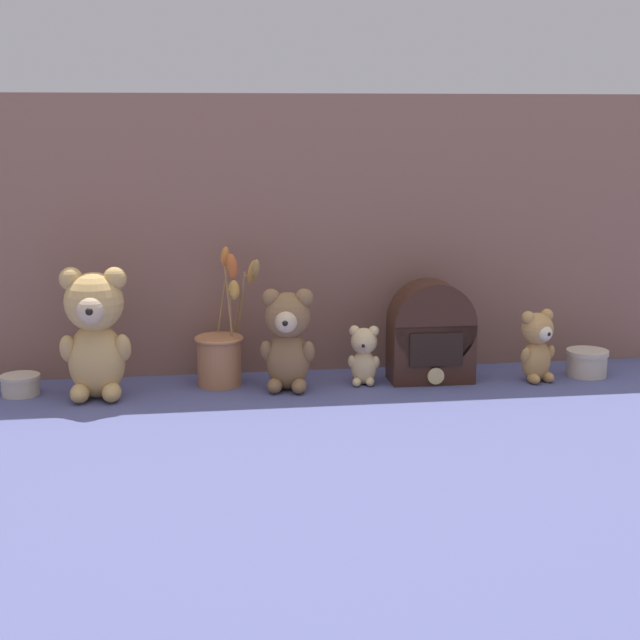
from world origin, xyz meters
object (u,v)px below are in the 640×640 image
at_px(teddy_bear_large, 95,331).
at_px(flower_vase, 221,351).
at_px(teddy_bear_tiny, 364,354).
at_px(decorative_tin_short, 21,385).
at_px(vintage_radio, 431,335).
at_px(teddy_bear_medium, 288,338).
at_px(teddy_bear_small, 537,344).
at_px(decorative_tin_tall, 587,363).

bearing_deg(teddy_bear_large, flower_vase, 13.93).
relative_size(teddy_bear_tiny, decorative_tin_short, 1.59).
bearing_deg(teddy_bear_tiny, vintage_radio, 3.40).
relative_size(teddy_bear_medium, decorative_tin_short, 2.67).
relative_size(teddy_bear_small, decorative_tin_short, 1.94).
height_order(teddy_bear_small, decorative_tin_short, teddy_bear_small).
height_order(teddy_bear_large, teddy_bear_small, teddy_bear_large).
distance_m(teddy_bear_tiny, flower_vase, 0.33).
distance_m(teddy_bear_tiny, decorative_tin_short, 0.77).
xyz_separation_m(teddy_bear_small, vintage_radio, (-0.24, 0.04, 0.02)).
distance_m(teddy_bear_medium, teddy_bear_small, 0.58).
xyz_separation_m(teddy_bear_large, teddy_bear_small, (0.99, -0.00, -0.06)).
height_order(teddy_bear_small, flower_vase, flower_vase).
distance_m(teddy_bear_large, vintage_radio, 0.75).
relative_size(teddy_bear_large, teddy_bear_medium, 1.25).
bearing_deg(teddy_bear_small, teddy_bear_medium, 179.28).
bearing_deg(flower_vase, teddy_bear_medium, -23.77).
height_order(teddy_bear_medium, decorative_tin_tall, teddy_bear_medium).
bearing_deg(teddy_bear_tiny, teddy_bear_large, -177.53).
xyz_separation_m(teddy_bear_medium, decorative_tin_short, (-0.59, 0.04, -0.10)).
relative_size(flower_vase, vintage_radio, 1.34).
relative_size(vintage_radio, decorative_tin_short, 2.71).
distance_m(vintage_radio, decorative_tin_tall, 0.39).
bearing_deg(flower_vase, teddy_bear_large, -166.07).
xyz_separation_m(vintage_radio, decorative_tin_tall, (0.38, -0.01, -0.08)).
relative_size(teddy_bear_medium, teddy_bear_small, 1.38).
relative_size(teddy_bear_tiny, vintage_radio, 0.59).
bearing_deg(flower_vase, vintage_radio, -3.85).
bearing_deg(teddy_bear_small, teddy_bear_tiny, 175.80).
distance_m(teddy_bear_medium, flower_vase, 0.16).
relative_size(teddy_bear_tiny, flower_vase, 0.44).
relative_size(teddy_bear_medium, vintage_radio, 0.99).
bearing_deg(vintage_radio, teddy_bear_large, -177.33).
xyz_separation_m(teddy_bear_tiny, flower_vase, (-0.32, 0.04, 0.01)).
relative_size(teddy_bear_small, flower_vase, 0.53).
distance_m(teddy_bear_medium, vintage_radio, 0.34).
bearing_deg(teddy_bear_tiny, flower_vase, 172.60).
xyz_separation_m(teddy_bear_medium, flower_vase, (-0.15, 0.06, -0.04)).
distance_m(teddy_bear_large, flower_vase, 0.29).
relative_size(flower_vase, decorative_tin_short, 3.64).
height_order(teddy_bear_large, teddy_bear_tiny, teddy_bear_large).
bearing_deg(teddy_bear_medium, vintage_radio, 5.38).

